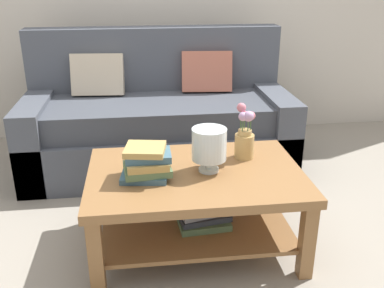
% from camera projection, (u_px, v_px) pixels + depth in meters
% --- Properties ---
extents(ground_plane, '(10.00, 10.00, 0.00)m').
position_uv_depth(ground_plane, '(183.00, 214.00, 2.84)').
color(ground_plane, gray).
extents(couch, '(2.03, 0.90, 1.06)m').
position_uv_depth(couch, '(158.00, 121.00, 3.45)').
color(couch, '#474C56').
rests_on(couch, ground).
extents(coffee_table, '(1.16, 0.79, 0.47)m').
position_uv_depth(coffee_table, '(196.00, 194.00, 2.40)').
color(coffee_table, olive).
rests_on(coffee_table, ground).
extents(book_stack_main, '(0.27, 0.22, 0.17)m').
position_uv_depth(book_stack_main, '(147.00, 163.00, 2.25)').
color(book_stack_main, '#3D6075').
rests_on(book_stack_main, coffee_table).
extents(glass_hurricane_vase, '(0.19, 0.19, 0.24)m').
position_uv_depth(glass_hurricane_vase, '(209.00, 145.00, 2.30)').
color(glass_hurricane_vase, silver).
rests_on(glass_hurricane_vase, coffee_table).
extents(flower_pitcher, '(0.11, 0.11, 0.32)m').
position_uv_depth(flower_pitcher, '(245.00, 137.00, 2.47)').
color(flower_pitcher, tan).
rests_on(flower_pitcher, coffee_table).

